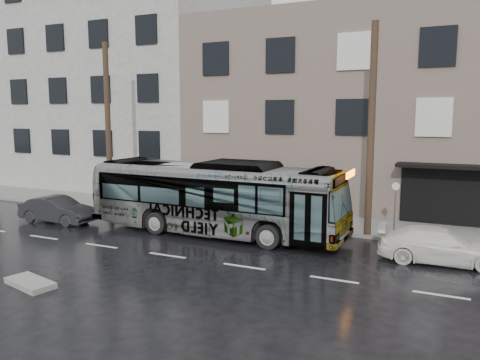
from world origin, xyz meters
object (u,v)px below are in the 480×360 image
(utility_pole_rear, at_px, (108,127))
(bus, at_px, (214,198))
(dark_sedan, at_px, (57,210))
(white_sedan, at_px, (440,246))
(sign_post, at_px, (395,209))
(utility_pole_front, at_px, (371,131))

(utility_pole_rear, height_order, bus, utility_pole_rear)
(dark_sedan, bearing_deg, bus, -81.97)
(white_sedan, height_order, dark_sedan, dark_sedan)
(bus, relative_size, white_sedan, 2.73)
(white_sedan, bearing_deg, bus, 83.87)
(sign_post, height_order, white_sedan, sign_post)
(bus, bearing_deg, dark_sedan, 100.62)
(dark_sedan, bearing_deg, utility_pole_rear, -9.38)
(utility_pole_rear, bearing_deg, dark_sedan, -98.52)
(utility_pole_front, height_order, sign_post, utility_pole_front)
(utility_pole_front, xyz_separation_m, dark_sedan, (-14.51, -3.40, -4.00))
(utility_pole_front, distance_m, sign_post, 3.48)
(bus, xyz_separation_m, dark_sedan, (-8.11, -1.27, -1.00))
(sign_post, relative_size, white_sedan, 0.55)
(utility_pole_rear, relative_size, sign_post, 3.75)
(utility_pole_rear, height_order, white_sedan, utility_pole_rear)
(utility_pole_rear, xyz_separation_m, dark_sedan, (-0.51, -3.40, -4.00))
(utility_pole_rear, xyz_separation_m, sign_post, (15.10, 0.00, -3.30))
(utility_pole_rear, height_order, dark_sedan, utility_pole_rear)
(utility_pole_front, xyz_separation_m, sign_post, (1.10, 0.00, -3.30))
(utility_pole_front, bearing_deg, bus, -161.56)
(utility_pole_front, bearing_deg, white_sedan, -39.43)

